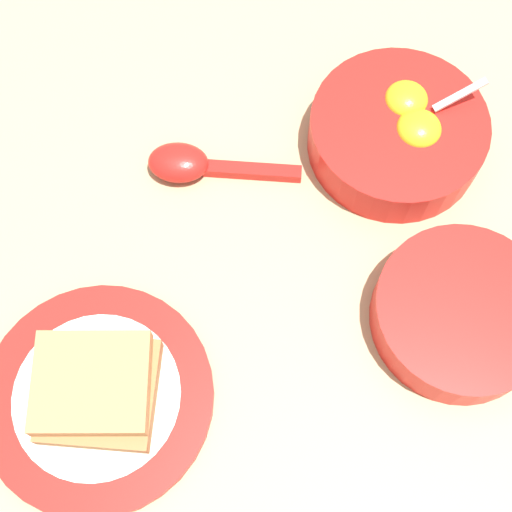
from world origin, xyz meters
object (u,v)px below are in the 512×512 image
Objects in this scene: congee_bowl at (461,313)px; toast_sandwich at (96,387)px; soup_spoon at (192,164)px; egg_bowl at (398,133)px; toast_plate at (98,397)px.

toast_sandwich is at bearing 88.53° from congee_bowl.
congee_bowl reaches higher than soup_spoon.
egg_bowl is at bearing -95.70° from soup_spoon.
soup_spoon is 0.98× the size of congee_bowl.
soup_spoon is at bearing 84.30° from egg_bowl.
egg_bowl is 0.21m from soup_spoon.
toast_sandwich is 0.77× the size of congee_bowl.
toast_plate is 0.24m from soup_spoon.
egg_bowl is at bearing -0.39° from congee_bowl.
egg_bowl is at bearing -60.95° from toast_plate.
egg_bowl is 0.85× the size of toast_plate.
toast_sandwich is 0.79× the size of soup_spoon.
toast_sandwich is (0.00, -0.00, 0.03)m from toast_plate.
toast_plate is 1.33× the size of soup_spoon.
congee_bowl is at bearing -136.13° from soup_spoon.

